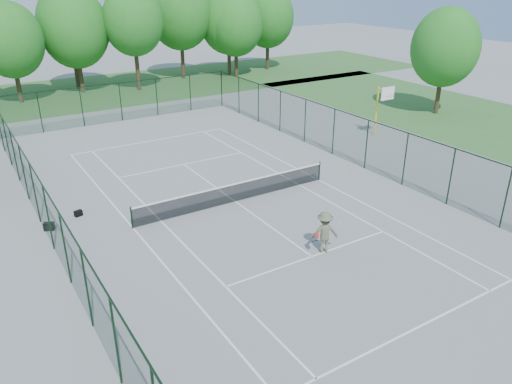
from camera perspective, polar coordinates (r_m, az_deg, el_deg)
ground at (r=25.83m, az=-2.36°, el=-1.11°), size 140.00×140.00×0.00m
grass_far at (r=52.81m, az=-19.14°, el=10.73°), size 80.00×16.00×0.01m
grass_side at (r=44.44m, az=22.91°, el=7.85°), size 14.00×40.00×0.01m
court_lines at (r=25.83m, az=-2.36°, el=-1.10°), size 11.05×23.85×0.01m
tennis_net at (r=25.59m, az=-2.38°, el=0.06°), size 11.08×0.08×1.10m
fence_enclosure at (r=25.21m, az=-2.42°, el=2.11°), size 18.05×36.05×3.02m
tree_line_far at (r=51.90m, az=-20.06°, el=17.15°), size 39.40×6.40×9.70m
basketball_goal at (r=36.57m, az=14.27°, el=10.02°), size 1.20×1.43×3.65m
tree_side at (r=43.90m, az=20.81°, el=15.19°), size 5.36×5.36×8.49m
sports_bag_a at (r=24.87m, az=-22.57°, el=-3.64°), size 0.53×0.44×0.37m
sports_bag_b at (r=25.76m, az=-19.64°, el=-2.31°), size 0.42×0.32×0.28m
tennis_player at (r=21.14m, az=7.82°, el=-4.57°), size 2.15×1.11×1.84m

